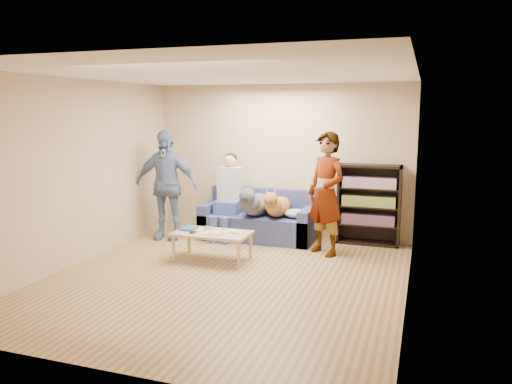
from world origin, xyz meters
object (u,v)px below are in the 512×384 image
(notebook_blue, at_px, (189,228))
(person_seated, at_px, (228,193))
(person_standing_left, at_px, (166,185))
(dog_tan, at_px, (277,206))
(camera_silver, at_px, (208,228))
(person_standing_right, at_px, (326,194))
(sofa, at_px, (259,222))
(dog_gray, at_px, (255,203))
(coffee_table, at_px, (212,235))
(bookshelf, at_px, (369,203))

(notebook_blue, height_order, person_seated, person_seated)
(person_standing_left, xyz_separation_m, dog_tan, (1.85, 0.36, -0.31))
(dog_tan, bearing_deg, camera_silver, -121.46)
(person_standing_right, xyz_separation_m, sofa, (-1.25, 0.58, -0.64))
(person_seated, distance_m, dog_gray, 0.53)
(coffee_table, bearing_deg, dog_tan, 65.21)
(notebook_blue, height_order, bookshelf, bookshelf)
(sofa, distance_m, dog_tan, 0.51)
(notebook_blue, distance_m, coffee_table, 0.41)
(dog_gray, height_order, bookshelf, bookshelf)
(camera_silver, bearing_deg, person_standing_left, 144.55)
(notebook_blue, distance_m, sofa, 1.53)
(camera_silver, height_order, person_seated, person_seated)
(person_standing_left, height_order, sofa, person_standing_left)
(person_standing_left, xyz_separation_m, coffee_table, (1.25, -0.93, -0.55))
(dog_gray, bearing_deg, bookshelf, 13.27)
(person_seated, relative_size, coffee_table, 1.34)
(dog_gray, distance_m, dog_tan, 0.37)
(person_seated, xyz_separation_m, bookshelf, (2.31, 0.36, -0.09))
(person_standing_right, bearing_deg, coffee_table, -115.44)
(dog_tan, distance_m, coffee_table, 1.44)
(notebook_blue, distance_m, dog_tan, 1.60)
(person_standing_left, relative_size, camera_silver, 16.74)
(bookshelf, bearing_deg, person_seated, -171.14)
(sofa, xyz_separation_m, dog_gray, (-0.00, -0.19, 0.36))
(camera_silver, xyz_separation_m, bookshelf, (2.15, 1.55, 0.23))
(person_standing_left, xyz_separation_m, person_seated, (0.97, 0.38, -0.15))
(person_standing_right, bearing_deg, bookshelf, 90.54)
(person_standing_left, bearing_deg, coffee_table, -44.51)
(dog_tan, bearing_deg, person_standing_right, -25.99)
(person_standing_right, distance_m, bookshelf, 1.01)
(sofa, distance_m, person_seated, 0.72)
(person_seated, bearing_deg, person_standing_right, -14.48)
(sofa, bearing_deg, bookshelf, 7.40)
(person_standing_right, relative_size, dog_gray, 1.48)
(person_seated, bearing_deg, bookshelf, 8.86)
(person_seated, relative_size, dog_gray, 1.18)
(camera_silver, relative_size, bookshelf, 0.08)
(dog_gray, bearing_deg, person_standing_right, -17.30)
(camera_silver, xyz_separation_m, dog_gray, (0.35, 1.13, 0.19))
(notebook_blue, bearing_deg, coffee_table, -7.13)
(camera_silver, relative_size, dog_tan, 0.10)
(camera_silver, relative_size, person_seated, 0.07)
(camera_silver, xyz_separation_m, coffee_table, (0.12, -0.12, -0.07))
(notebook_blue, xyz_separation_m, dog_gray, (0.63, 1.20, 0.20))
(camera_silver, bearing_deg, coffee_table, -45.00)
(person_standing_right, distance_m, coffee_table, 1.80)
(notebook_blue, relative_size, camera_silver, 2.36)
(person_standing_right, height_order, camera_silver, person_standing_right)
(person_standing_left, xyz_separation_m, bookshelf, (3.29, 0.75, -0.24))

